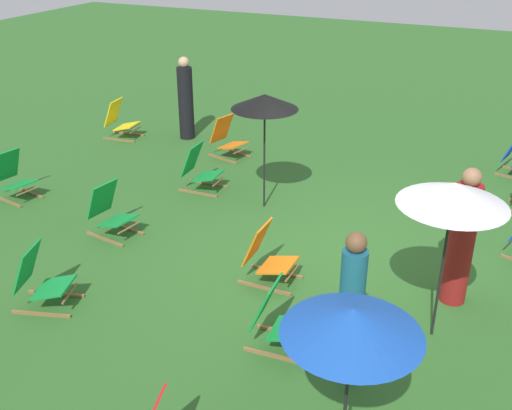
{
  "coord_description": "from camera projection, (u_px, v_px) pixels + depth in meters",
  "views": [
    {
      "loc": [
        -7.41,
        -2.19,
        4.48
      ],
      "look_at": [
        0.0,
        1.2,
        0.5
      ],
      "focal_mm": 42.57,
      "sensor_mm": 36.0,
      "label": 1
    }
  ],
  "objects": [
    {
      "name": "ground_plane",
      "position": [
        331.0,
        251.0,
        8.84
      ],
      "size": [
        40.0,
        40.0,
        0.0
      ],
      "primitive_type": "plane",
      "color": "#2D6026"
    },
    {
      "name": "deckchair_3",
      "position": [
        278.0,
        318.0,
        6.77
      ],
      "size": [
        0.53,
        0.79,
        0.83
      ],
      "rotation": [
        0.0,
        0.0,
        0.07
      ],
      "color": "olive",
      "rests_on": "ground"
    },
    {
      "name": "deckchair_4",
      "position": [
        120.0,
        121.0,
        13.09
      ],
      "size": [
        0.55,
        0.8,
        0.83
      ],
      "rotation": [
        0.0,
        0.0,
        0.1
      ],
      "color": "olive",
      "rests_on": "ground"
    },
    {
      "name": "deckchair_5",
      "position": [
        200.0,
        169.0,
        10.65
      ],
      "size": [
        0.5,
        0.78,
        0.83
      ],
      "rotation": [
        0.0,
        0.0,
        0.04
      ],
      "color": "olive",
      "rests_on": "ground"
    },
    {
      "name": "deckchair_6",
      "position": [
        13.0,
        177.0,
        10.34
      ],
      "size": [
        0.61,
        0.84,
        0.83
      ],
      "rotation": [
        0.0,
        0.0,
        -0.19
      ],
      "color": "olive",
      "rests_on": "ground"
    },
    {
      "name": "deckchair_8",
      "position": [
        227.0,
        139.0,
        12.08
      ],
      "size": [
        0.65,
        0.86,
        0.83
      ],
      "rotation": [
        0.0,
        0.0,
        -0.25
      ],
      "color": "olive",
      "rests_on": "ground"
    },
    {
      "name": "deckchair_12",
      "position": [
        267.0,
        256.0,
        7.99
      ],
      "size": [
        0.48,
        0.76,
        0.83
      ],
      "rotation": [
        0.0,
        0.0,
        0.0
      ],
      "color": "olive",
      "rests_on": "ground"
    },
    {
      "name": "deckchair_13",
      "position": [
        110.0,
        212.0,
        9.15
      ],
      "size": [
        0.59,
        0.82,
        0.83
      ],
      "rotation": [
        0.0,
        0.0,
        -0.15
      ],
      "color": "olive",
      "rests_on": "ground"
    },
    {
      "name": "deckchair_14",
      "position": [
        41.0,
        280.0,
        7.48
      ],
      "size": [
        0.68,
        0.87,
        0.83
      ],
      "rotation": [
        0.0,
        0.0,
        0.3
      ],
      "color": "olive",
      "rests_on": "ground"
    },
    {
      "name": "umbrella_0",
      "position": [
        265.0,
        102.0,
        9.38
      ],
      "size": [
        1.06,
        1.06,
        1.92
      ],
      "color": "black",
      "rests_on": "ground"
    },
    {
      "name": "umbrella_1",
      "position": [
        454.0,
        194.0,
        6.32
      ],
      "size": [
        1.17,
        1.17,
        1.94
      ],
      "color": "black",
      "rests_on": "ground"
    },
    {
      "name": "umbrella_2",
      "position": [
        353.0,
        322.0,
        4.72
      ],
      "size": [
        1.15,
        1.15,
        1.71
      ],
      "color": "black",
      "rests_on": "ground"
    },
    {
      "name": "person_0",
      "position": [
        186.0,
        100.0,
        12.87
      ],
      "size": [
        0.33,
        0.33,
        1.76
      ],
      "rotation": [
        0.0,
        0.0,
        1.53
      ],
      "color": "black",
      "rests_on": "ground"
    },
    {
      "name": "person_1",
      "position": [
        351.0,
        308.0,
        6.19
      ],
      "size": [
        0.34,
        0.34,
        1.69
      ],
      "rotation": [
        0.0,
        0.0,
        3.5
      ],
      "color": "#195972",
      "rests_on": "ground"
    },
    {
      "name": "person_2",
      "position": [
        461.0,
        241.0,
        7.36
      ],
      "size": [
        0.45,
        0.45,
        1.81
      ],
      "rotation": [
        0.0,
        0.0,
        2.34
      ],
      "color": "maroon",
      "rests_on": "ground"
    }
  ]
}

